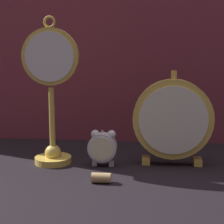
% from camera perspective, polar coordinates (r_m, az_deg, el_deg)
% --- Properties ---
extents(ground_plane, '(4.00, 4.00, 0.00)m').
position_cam_1_polar(ground_plane, '(0.87, -0.53, -9.63)').
color(ground_plane, black).
extents(fabric_backdrop_drape, '(1.61, 0.01, 0.79)m').
position_cam_1_polar(fabric_backdrop_drape, '(1.15, 1.26, 15.02)').
color(fabric_backdrop_drape, brown).
rests_on(fabric_backdrop_drape, ground_plane).
extents(pocket_watch_on_stand, '(0.14, 0.09, 0.36)m').
position_cam_1_polar(pocket_watch_on_stand, '(0.93, -9.25, 2.92)').
color(pocket_watch_on_stand, gold).
rests_on(pocket_watch_on_stand, ground_plane).
extents(alarm_clock_twin_bell, '(0.07, 0.03, 0.09)m').
position_cam_1_polar(alarm_clock_twin_bell, '(0.92, -1.48, -5.24)').
color(alarm_clock_twin_bell, silver).
rests_on(alarm_clock_twin_bell, ground_plane).
extents(mantel_clock_silver, '(0.20, 0.04, 0.23)m').
position_cam_1_polar(mantel_clock_silver, '(0.93, 9.25, -1.14)').
color(mantel_clock_silver, gold).
rests_on(mantel_clock_silver, ground_plane).
extents(wine_cork, '(0.04, 0.02, 0.02)m').
position_cam_1_polar(wine_cork, '(0.82, -1.66, -10.00)').
color(wine_cork, tan).
rests_on(wine_cork, ground_plane).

